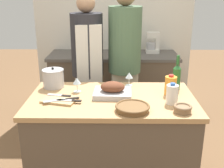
% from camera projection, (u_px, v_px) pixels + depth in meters
% --- Properties ---
extents(kitchen_island, '(1.42, 0.81, 0.89)m').
position_uv_depth(kitchen_island, '(112.00, 143.00, 2.54)').
color(kitchen_island, brown).
rests_on(kitchen_island, ground_plane).
extents(back_counter, '(1.76, 0.60, 0.91)m').
position_uv_depth(back_counter, '(113.00, 85.00, 3.99)').
color(back_counter, brown).
rests_on(back_counter, ground_plane).
extents(back_wall, '(2.26, 0.10, 2.55)m').
position_uv_depth(back_wall, '(114.00, 24.00, 4.05)').
color(back_wall, silver).
rests_on(back_wall, ground_plane).
extents(roasting_pan, '(0.33, 0.27, 0.13)m').
position_uv_depth(roasting_pan, '(113.00, 91.00, 2.42)').
color(roasting_pan, '#BCBCC1').
rests_on(roasting_pan, kitchen_island).
extents(wicker_basket, '(0.27, 0.27, 0.05)m').
position_uv_depth(wicker_basket, '(132.00, 108.00, 2.13)').
color(wicker_basket, brown).
rests_on(wicker_basket, kitchen_island).
extents(cutting_board, '(0.31, 0.25, 0.02)m').
position_uv_depth(cutting_board, '(60.00, 100.00, 2.33)').
color(cutting_board, tan).
rests_on(cutting_board, kitchen_island).
extents(stock_pot, '(0.20, 0.20, 0.20)m').
position_uv_depth(stock_pot, '(53.00, 78.00, 2.62)').
color(stock_pot, '#B7B7BC').
rests_on(stock_pot, kitchen_island).
extents(mixing_bowl, '(0.14, 0.14, 0.06)m').
position_uv_depth(mixing_bowl, '(183.00, 108.00, 2.11)').
color(mixing_bowl, '#846647').
rests_on(mixing_bowl, kitchen_island).
extents(juice_jug, '(0.10, 0.10, 0.18)m').
position_uv_depth(juice_jug, '(171.00, 86.00, 2.44)').
color(juice_jug, orange).
rests_on(juice_jug, kitchen_island).
extents(milk_jug, '(0.10, 0.10, 0.17)m').
position_uv_depth(milk_jug, '(172.00, 94.00, 2.25)').
color(milk_jug, white).
rests_on(milk_jug, kitchen_island).
extents(wine_bottle_green, '(0.07, 0.07, 0.32)m').
position_uv_depth(wine_bottle_green, '(177.00, 76.00, 2.55)').
color(wine_bottle_green, '#28662D').
rests_on(wine_bottle_green, kitchen_island).
extents(wine_glass_left, '(0.07, 0.07, 0.13)m').
position_uv_depth(wine_glass_left, '(129.00, 76.00, 2.66)').
color(wine_glass_left, silver).
rests_on(wine_glass_left, kitchen_island).
extents(wine_glass_right, '(0.07, 0.07, 0.13)m').
position_uv_depth(wine_glass_right, '(77.00, 81.00, 2.50)').
color(wine_glass_right, silver).
rests_on(wine_glass_right, kitchen_island).
extents(knife_chef, '(0.28, 0.13, 0.01)m').
position_uv_depth(knife_chef, '(63.00, 100.00, 2.30)').
color(knife_chef, '#B7B7BC').
rests_on(knife_chef, cutting_board).
extents(knife_paring, '(0.21, 0.07, 0.01)m').
position_uv_depth(knife_paring, '(60.00, 95.00, 2.39)').
color(knife_paring, '#B7B7BC').
rests_on(knife_paring, cutting_board).
extents(knife_bread, '(0.21, 0.05, 0.01)m').
position_uv_depth(knife_bread, '(70.00, 100.00, 2.28)').
color(knife_bread, '#B7B7BC').
rests_on(knife_bread, cutting_board).
extents(stand_mixer, '(0.18, 0.14, 0.29)m').
position_uv_depth(stand_mixer, '(153.00, 44.00, 3.88)').
color(stand_mixer, silver).
rests_on(stand_mixer, back_counter).
extents(condiment_bottle_tall, '(0.05, 0.05, 0.13)m').
position_uv_depth(condiment_bottle_tall, '(126.00, 49.00, 3.90)').
color(condiment_bottle_tall, '#234C28').
rests_on(condiment_bottle_tall, back_counter).
extents(condiment_bottle_short, '(0.06, 0.06, 0.16)m').
position_uv_depth(condiment_bottle_short, '(95.00, 51.00, 3.69)').
color(condiment_bottle_short, '#B28E2D').
rests_on(condiment_bottle_short, back_counter).
extents(condiment_bottle_extra, '(0.07, 0.07, 0.20)m').
position_uv_depth(condiment_bottle_extra, '(80.00, 48.00, 3.76)').
color(condiment_bottle_extra, maroon).
rests_on(condiment_bottle_extra, back_counter).
extents(person_cook_aproned, '(0.35, 0.38, 1.72)m').
position_uv_depth(person_cook_aproned, '(88.00, 64.00, 3.17)').
color(person_cook_aproned, beige).
rests_on(person_cook_aproned, ground_plane).
extents(person_cook_guest, '(0.36, 0.36, 1.80)m').
position_uv_depth(person_cook_guest, '(125.00, 60.00, 3.17)').
color(person_cook_guest, beige).
rests_on(person_cook_guest, ground_plane).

